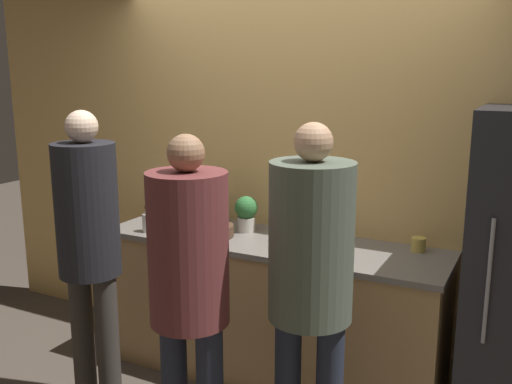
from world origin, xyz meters
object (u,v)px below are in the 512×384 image
object	(u,v)px
person_right	(311,270)
bottle_green	(186,208)
bottle_dark	(319,230)
cup_white	(291,244)
utensil_crock	(219,215)
fruit_bowl	(211,230)
potted_plant	(246,212)
person_center	(189,278)
person_left	(89,238)
cup_yellow	(418,244)
bottle_clear	(148,222)

from	to	relation	value
person_right	bottle_green	world-z (taller)	person_right
bottle_dark	cup_white	distance (m)	0.28
utensil_crock	cup_white	bearing A→B (deg)	-25.35
fruit_bowl	potted_plant	size ratio (longest dim) A/B	1.23
bottle_green	cup_white	xyz separation A→B (m)	(0.93, -0.29, -0.05)
person_center	person_right	bearing A→B (deg)	25.80
fruit_bowl	bottle_green	xyz separation A→B (m)	(-0.35, 0.23, 0.06)
utensil_crock	potted_plant	size ratio (longest dim) A/B	1.22
bottle_dark	cup_white	size ratio (longest dim) A/B	1.99
utensil_crock	potted_plant	xyz separation A→B (m)	(0.25, -0.06, 0.06)
fruit_bowl	bottle_green	size ratio (longest dim) A/B	1.19
person_left	person_center	bearing A→B (deg)	-14.42
utensil_crock	bottle_dark	xyz separation A→B (m)	(0.76, -0.05, 0.01)
person_center	person_left	bearing A→B (deg)	165.58
bottle_green	cup_yellow	size ratio (longest dim) A/B	2.89
cup_white	potted_plant	size ratio (longest dim) A/B	0.40
utensil_crock	bottle_dark	bearing A→B (deg)	-4.10
fruit_bowl	bottle_dark	xyz separation A→B (m)	(0.66, 0.22, 0.04)
person_right	bottle_green	distance (m)	1.59
bottle_dark	cup_white	xyz separation A→B (m)	(-0.07, -0.27, -0.03)
utensil_crock	cup_yellow	xyz separation A→B (m)	(1.35, 0.03, -0.03)
bottle_dark	cup_yellow	bearing A→B (deg)	7.80
person_right	cup_white	distance (m)	0.73
bottle_green	bottle_clear	world-z (taller)	bottle_green
person_left	person_center	size ratio (longest dim) A/B	1.04
person_right	cup_white	bearing A→B (deg)	121.02
fruit_bowl	cup_white	xyz separation A→B (m)	(0.58, -0.05, 0.01)
cup_white	person_left	bearing A→B (deg)	-145.47
person_center	bottle_dark	world-z (taller)	person_center
fruit_bowl	bottle_dark	distance (m)	0.69
cup_yellow	potted_plant	size ratio (longest dim) A/B	0.36
fruit_bowl	person_right	bearing A→B (deg)	-35.15
person_right	cup_white	world-z (taller)	person_right
cup_yellow	bottle_green	bearing A→B (deg)	-177.67
person_right	cup_yellow	xyz separation A→B (m)	(0.30, 0.97, -0.11)
fruit_bowl	bottle_dark	size ratio (longest dim) A/B	1.52
bottle_clear	cup_white	size ratio (longest dim) A/B	1.82
bottle_green	utensil_crock	bearing A→B (deg)	8.81
bottle_clear	potted_plant	bearing A→B (deg)	28.33
person_left	cup_white	distance (m)	1.16
person_center	fruit_bowl	distance (m)	1.02
bottle_dark	cup_white	world-z (taller)	bottle_dark
potted_plant	person_left	bearing A→B (deg)	-119.27
bottle_dark	utensil_crock	bearing A→B (deg)	175.90
fruit_bowl	utensil_crock	bearing A→B (deg)	111.10
fruit_bowl	bottle_dark	world-z (taller)	bottle_dark
person_center	person_right	distance (m)	0.57
bottle_dark	potted_plant	xyz separation A→B (m)	(-0.51, -0.01, 0.05)
person_left	bottle_green	bearing A→B (deg)	88.91
utensil_crock	cup_yellow	distance (m)	1.36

